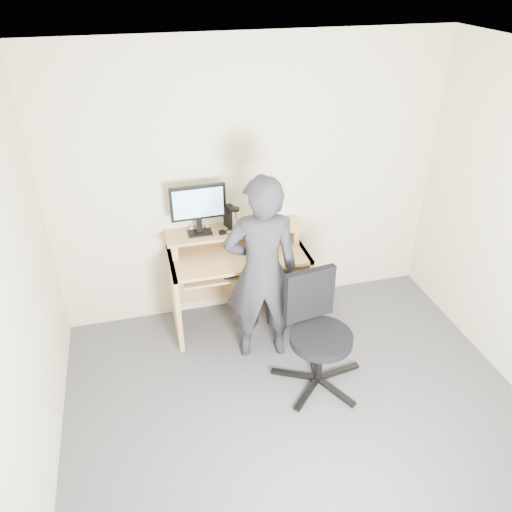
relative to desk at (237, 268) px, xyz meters
name	(u,v)px	position (x,y,z in m)	size (l,w,h in m)	color
ground	(312,439)	(0.20, -1.53, -0.55)	(3.50, 3.50, 0.00)	#545559
back_wall	(252,185)	(0.20, 0.22, 0.70)	(3.50, 0.02, 2.50)	#BCB495
ceiling	(344,79)	(0.20, -1.53, 1.95)	(3.50, 3.50, 0.02)	white
desk	(237,268)	(0.00, 0.00, 0.00)	(1.20, 0.60, 0.91)	tan
monitor	(198,206)	(-0.30, 0.07, 0.63)	(0.47, 0.13, 0.45)	black
external_drive	(231,217)	(-0.02, 0.12, 0.46)	(0.07, 0.13, 0.20)	black
travel_mug	(235,220)	(0.01, 0.08, 0.45)	(0.08, 0.08, 0.18)	silver
smartphone	(254,227)	(0.18, 0.07, 0.37)	(0.07, 0.13, 0.01)	black
charger	(222,232)	(-0.12, 0.01, 0.38)	(0.04, 0.04, 0.04)	black
headphones	(199,228)	(-0.29, 0.16, 0.37)	(0.16, 0.16, 0.02)	silver
keyboard	(244,266)	(0.03, -0.17, 0.12)	(0.46, 0.18, 0.03)	black
mouse	(266,254)	(0.23, -0.18, 0.22)	(0.10, 0.06, 0.04)	black
office_chair	(317,328)	(0.43, -0.93, -0.04)	(0.73, 0.73, 0.93)	black
person	(261,271)	(0.09, -0.52, 0.28)	(0.60, 0.39, 1.65)	black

